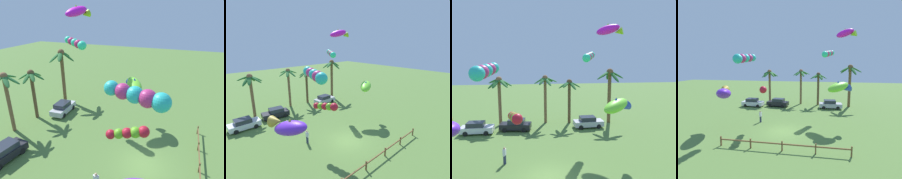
% 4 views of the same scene
% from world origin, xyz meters
% --- Properties ---
extents(ground_plane, '(120.00, 120.00, 0.00)m').
position_xyz_m(ground_plane, '(0.00, 0.00, 0.00)').
color(ground_plane, '#567A38').
extents(palm_tree_0, '(3.39, 3.26, 6.90)m').
position_xyz_m(palm_tree_0, '(0.37, 15.04, 5.12)').
color(palm_tree_0, brown).
rests_on(palm_tree_0, ground).
extents(palm_tree_1, '(4.06, 3.64, 7.81)m').
position_xyz_m(palm_tree_1, '(9.41, 14.15, 5.68)').
color(palm_tree_1, brown).
rests_on(palm_tree_1, ground).
extents(palm_tree_2, '(3.54, 3.67, 6.80)m').
position_xyz_m(palm_tree_2, '(-5.91, 14.67, 5.13)').
color(palm_tree_2, brown).
rests_on(palm_tree_2, ground).
extents(palm_tree_3, '(3.23, 3.06, 6.32)m').
position_xyz_m(palm_tree_3, '(3.74, 14.65, 4.64)').
color(palm_tree_3, brown).
rests_on(palm_tree_3, ground).
extents(rail_fence, '(12.27, 0.12, 0.95)m').
position_xyz_m(rail_fence, '(0.92, -4.54, 0.60)').
color(rail_fence, brown).
rests_on(rail_fence, ground).
extents(parked_car_0, '(3.98, 1.89, 1.51)m').
position_xyz_m(parked_car_0, '(5.98, 12.20, 0.75)').
color(parked_car_0, '#BCBCC1').
rests_on(parked_car_0, ground).
extents(parked_car_1, '(4.07, 2.15, 1.51)m').
position_xyz_m(parked_car_1, '(-3.59, 12.06, 0.75)').
color(parked_car_1, black).
rests_on(parked_car_1, ground).
extents(parked_car_2, '(3.91, 1.76, 1.51)m').
position_xyz_m(parked_car_2, '(-8.25, 11.29, 0.75)').
color(parked_car_2, silver).
rests_on(parked_car_2, ground).
extents(spectator_0, '(0.28, 0.55, 1.59)m').
position_xyz_m(spectator_0, '(-3.74, 2.82, 0.81)').
color(spectator_0, '#2D3351').
rests_on(spectator_0, ground).
extents(kite_fish_0, '(2.96, 4.06, 1.93)m').
position_xyz_m(kite_fish_0, '(-7.23, -0.11, 4.45)').
color(kite_fish_0, '#6426D0').
extents(kite_tube_1, '(2.01, 3.25, 1.20)m').
position_xyz_m(kite_tube_1, '(5.23, 9.16, 9.48)').
color(kite_tube_1, '#2EEAA9').
extents(kite_tube_2, '(1.39, 2.99, 1.11)m').
position_xyz_m(kite_tube_2, '(-2.52, 0.74, 4.82)').
color(kite_tube_2, red).
extents(kite_fish_3, '(3.49, 2.89, 1.68)m').
position_xyz_m(kite_fish_3, '(6.50, 2.80, 5.07)').
color(kite_fish_3, '#7BE935').
extents(kite_tube_4, '(1.48, 3.84, 1.17)m').
position_xyz_m(kite_tube_4, '(-4.39, -0.18, 8.53)').
color(kite_tube_4, '#27BDB3').
extents(kite_fish_5, '(3.49, 2.73, 1.69)m').
position_xyz_m(kite_fish_5, '(7.94, 10.24, 12.64)').
color(kite_fish_5, '#DF17D3').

